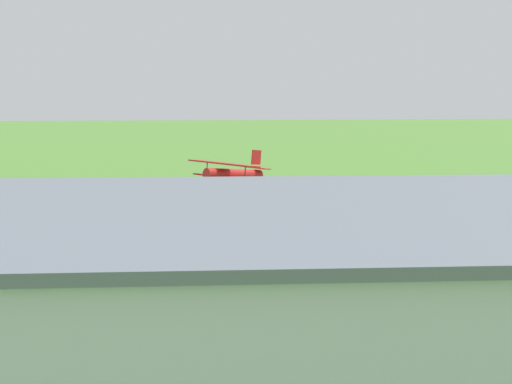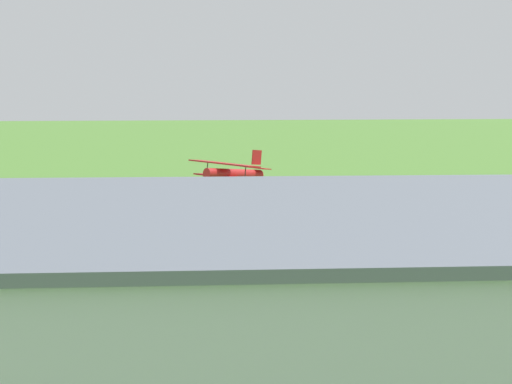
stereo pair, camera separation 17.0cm
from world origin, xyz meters
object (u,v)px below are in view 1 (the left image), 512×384
(hangar, at_px, (370,277))
(person_walking_on_apron, at_px, (218,225))
(car_yellow, at_px, (70,237))
(biplane, at_px, (231,173))
(person_at_fence_line, at_px, (305,222))
(person_by_parked_cars, at_px, (217,218))

(hangar, relative_size, person_walking_on_apron, 22.07)
(car_yellow, bearing_deg, biplane, -128.56)
(person_at_fence_line, relative_size, person_by_parked_cars, 1.01)
(person_by_parked_cars, relative_size, person_walking_on_apron, 1.06)
(hangar, height_order, person_at_fence_line, hangar)
(car_yellow, bearing_deg, person_walking_on_apron, -164.01)
(person_at_fence_line, bearing_deg, car_yellow, 10.18)
(person_at_fence_line, relative_size, person_walking_on_apron, 1.07)
(car_yellow, bearing_deg, person_at_fence_line, -169.82)
(hangar, height_order, biplane, hangar)
(person_by_parked_cars, bearing_deg, hangar, 101.97)
(person_at_fence_line, distance_m, person_by_parked_cars, 6.39)
(biplane, bearing_deg, person_walking_on_apron, 81.14)
(person_by_parked_cars, xyz_separation_m, person_walking_on_apron, (0.03, 2.39, -0.05))
(person_at_fence_line, distance_m, person_walking_on_apron, 5.98)
(biplane, bearing_deg, car_yellow, 51.44)
(biplane, xyz_separation_m, person_by_parked_cars, (1.71, 8.78, -2.11))
(biplane, relative_size, person_at_fence_line, 4.27)
(person_walking_on_apron, bearing_deg, person_by_parked_cars, -90.62)
(car_yellow, height_order, person_at_fence_line, person_at_fence_line)
(hangar, height_order, person_walking_on_apron, hangar)
(car_yellow, xyz_separation_m, person_at_fence_line, (-15.27, -2.74, -0.01))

